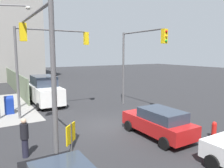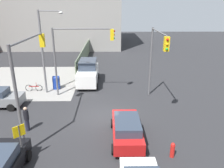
{
  "view_description": "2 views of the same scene",
  "coord_description": "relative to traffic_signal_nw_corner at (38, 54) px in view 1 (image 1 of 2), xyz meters",
  "views": [
    {
      "loc": [
        -12.04,
        6.65,
        4.7
      ],
      "look_at": [
        0.51,
        -0.9,
        2.61
      ],
      "focal_mm": 35.0,
      "sensor_mm": 36.0,
      "label": 1
    },
    {
      "loc": [
        -15.52,
        -0.55,
        8.32
      ],
      "look_at": [
        0.21,
        -0.78,
        2.67
      ],
      "focal_mm": 35.0,
      "sensor_mm": 36.0,
      "label": 2
    }
  ],
  "objects": [
    {
      "name": "traffic_signal_ne_corner",
      "position": [
        6.67,
        -2.18,
        -0.02
      ],
      "size": [
        0.36,
        5.7,
        6.5
      ],
      "color": "#59595B",
      "rests_on": "ground"
    },
    {
      "name": "warning_sign_two_way",
      "position": [
        -3.23,
        -0.24,
        -3.03
      ],
      "size": [
        0.48,
        0.48,
        2.4
      ],
      "color": "#4C4C4C",
      "rests_on": "ground"
    },
    {
      "name": "van_white_delivery",
      "position": [
        10.13,
        -2.7,
        -3.38
      ],
      "size": [
        5.4,
        2.32,
        2.62
      ],
      "color": "white",
      "rests_on": "ground"
    },
    {
      "name": "traffic_signal_se_corner",
      "position": [
        4.59,
        -9.0,
        -0.03
      ],
      "size": [
        5.46,
        0.36,
        6.5
      ],
      "color": "#59595B",
      "rests_on": "ground"
    },
    {
      "name": "ground_plane",
      "position": [
        2.17,
        -4.5,
        -4.66
      ],
      "size": [
        120.0,
        120.0,
        0.0
      ],
      "primitive_type": "plane",
      "color": "#28282B"
    },
    {
      "name": "fire_hydrant",
      "position": [
        -2.83,
        -8.7,
        -4.18
      ],
      "size": [
        0.26,
        0.26,
        0.94
      ],
      "color": "red",
      "rests_on": "ground"
    },
    {
      "name": "street_lamp_corner",
      "position": [
        7.23,
        0.96,
        0.04
      ],
      "size": [
        1.29,
        2.5,
        8.0
      ],
      "color": "slate",
      "rests_on": "ground"
    },
    {
      "name": "mailbox_blue",
      "position": [
        8.37,
        0.5,
        -3.9
      ],
      "size": [
        0.56,
        0.64,
        1.43
      ],
      "color": "navy",
      "rests_on": "ground"
    },
    {
      "name": "pedestrian_crossing",
      "position": [
        0.17,
        0.7,
        -3.71
      ],
      "size": [
        0.36,
        0.36,
        1.82
      ],
      "rotation": [
        0.0,
        0.0,
        2.58
      ],
      "color": "black",
      "rests_on": "ground"
    },
    {
      "name": "sedan_red",
      "position": [
        -1.09,
        -6.18,
        -3.82
      ],
      "size": [
        4.44,
        2.02,
        1.62
      ],
      "color": "#B21919",
      "rests_on": "ground"
    },
    {
      "name": "traffic_signal_nw_corner",
      "position": [
        0.0,
        0.0,
        0.0
      ],
      "size": [
        6.04,
        0.36,
        6.5
      ],
      "color": "#59595B",
      "rests_on": "ground"
    },
    {
      "name": "construction_fence",
      "position": [
        20.6,
        -1.3,
        -3.46
      ],
      "size": [
        20.84,
        0.12,
        2.4
      ],
      "primitive_type": "cube",
      "color": "#607056",
      "rests_on": "ground"
    }
  ]
}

